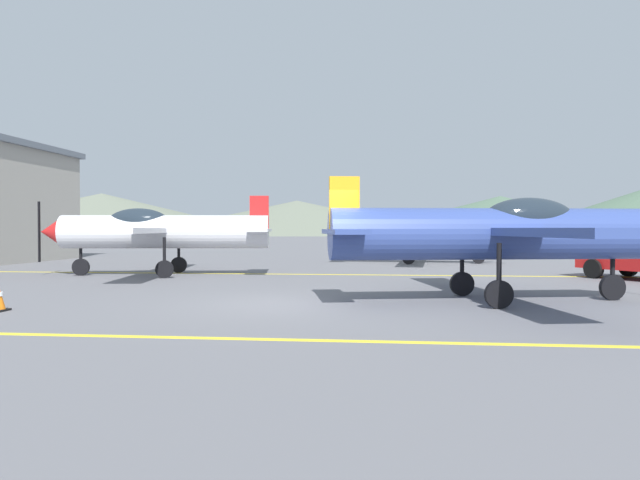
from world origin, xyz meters
name	(u,v)px	position (x,y,z in m)	size (l,w,h in m)	color
ground_plane	(300,304)	(0.00, 0.00, 0.00)	(400.00, 400.00, 0.00)	slate
apron_line_near	(260,339)	(0.00, -4.24, 0.01)	(80.00, 0.16, 0.01)	yellow
apron_line_far	(333,275)	(0.00, 8.20, 0.01)	(80.00, 0.16, 0.01)	yellow
airplane_near	(502,232)	(4.47, 0.89, 1.58)	(8.20, 9.35, 2.80)	#33478C
airplane_mid	(157,230)	(-6.13, 7.22, 1.58)	(8.18, 9.38, 2.80)	silver
airplane_far	(421,230)	(3.53, 15.67, 1.58)	(8.15, 9.37, 2.80)	white
hill_left	(102,214)	(-64.94, 121.61, 4.92)	(82.35, 82.35, 9.84)	slate
hill_centerleft	(297,217)	(-21.49, 143.03, 4.44)	(82.65, 82.65, 8.88)	slate
hill_centerright	(500,216)	(28.21, 129.36, 4.53)	(71.54, 71.54, 9.07)	#4C6651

